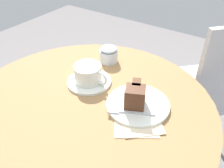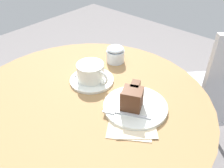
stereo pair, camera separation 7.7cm
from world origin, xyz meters
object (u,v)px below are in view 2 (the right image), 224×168
coffee_cup (91,72)px  cake_slice (132,98)px  napkin (132,124)px  teaspoon (89,70)px  fork (121,113)px  saucer (92,80)px  cake_plate (135,107)px  sugar_pot (115,54)px

coffee_cup → cake_slice: cake_slice is taller
cake_slice → napkin: bearing=-50.4°
teaspoon → fork: size_ratio=0.71×
saucer → coffee_cup: 0.04m
saucer → fork: size_ratio=1.16×
cake_plate → cake_slice: bearing=-117.9°
cake_plate → napkin: size_ratio=1.10×
saucer → napkin: saucer is taller
saucer → teaspoon: 0.06m
coffee_cup → teaspoon: (-0.05, 0.03, -0.03)m
coffee_cup → saucer: bearing=87.3°
fork → sugar_pot: sugar_pot is taller
napkin → sugar_pot: bearing=138.7°
cake_slice → fork: (-0.00, -0.05, -0.03)m
cake_slice → sugar_pot: cake_slice is taller
teaspoon → cake_slice: cake_slice is taller
fork → sugar_pot: (-0.22, 0.23, 0.02)m
cake_plate → cake_slice: 0.04m
cake_slice → napkin: 0.08m
fork → cake_slice: bearing=-121.0°
napkin → coffee_cup: bearing=163.4°
fork → coffee_cup: bearing=-45.5°
cake_slice → sugar_pot: size_ratio=1.41×
cake_plate → napkin: 0.07m
cake_slice → sugar_pot: bearing=140.7°
cake_plate → fork: bearing=-99.7°
coffee_cup → sugar_pot: (-0.03, 0.16, -0.01)m
cake_slice → sugar_pot: (-0.23, 0.18, -0.01)m
teaspoon → napkin: teaspoon is taller
saucer → sugar_pot: size_ratio=2.18×
fork → napkin: size_ratio=0.75×
coffee_cup → teaspoon: size_ratio=1.35×
coffee_cup → napkin: size_ratio=0.72×
sugar_pot → cake_plate: bearing=-36.9°
cake_plate → sugar_pot: 0.29m
teaspoon → cake_plate: teaspoon is taller
teaspoon → sugar_pot: 0.14m
teaspoon → napkin: (0.29, -0.10, -0.01)m
coffee_cup → napkin: bearing=-16.6°
teaspoon → cake_slice: bearing=-92.7°
teaspoon → sugar_pot: bearing=0.6°
cake_plate → cake_slice: cake_slice is taller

